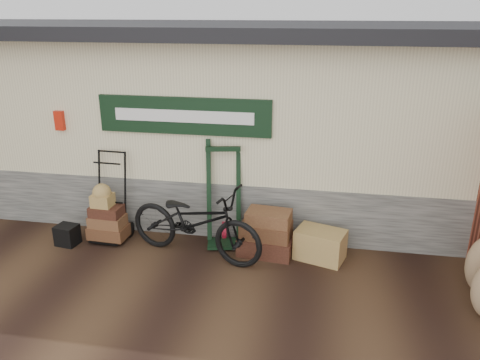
% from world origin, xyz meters
% --- Properties ---
extents(ground, '(80.00, 80.00, 0.00)m').
position_xyz_m(ground, '(0.00, 0.00, 0.00)').
color(ground, black).
rests_on(ground, ground).
extents(station_building, '(14.40, 4.10, 3.20)m').
position_xyz_m(station_building, '(-0.01, 2.74, 1.61)').
color(station_building, '#4C4C47').
rests_on(station_building, ground).
extents(porter_trolley, '(0.73, 0.56, 1.41)m').
position_xyz_m(porter_trolley, '(-1.47, 0.72, 0.70)').
color(porter_trolley, black).
rests_on(porter_trolley, ground).
extents(green_barrow, '(0.67, 0.59, 1.61)m').
position_xyz_m(green_barrow, '(0.31, 0.85, 0.81)').
color(green_barrow, black).
rests_on(green_barrow, ground).
extents(suitcase_stack, '(0.83, 0.57, 0.70)m').
position_xyz_m(suitcase_stack, '(0.99, 0.60, 0.35)').
color(suitcase_stack, '#341810').
rests_on(suitcase_stack, ground).
extents(wicker_hamper, '(0.78, 0.63, 0.45)m').
position_xyz_m(wicker_hamper, '(1.79, 0.59, 0.22)').
color(wicker_hamper, olive).
rests_on(wicker_hamper, ground).
extents(black_trunk, '(0.35, 0.31, 0.31)m').
position_xyz_m(black_trunk, '(-2.05, 0.34, 0.16)').
color(black_trunk, black).
rests_on(black_trunk, ground).
extents(bicycle, '(1.25, 2.23, 1.23)m').
position_xyz_m(bicycle, '(-0.01, 0.35, 0.61)').
color(bicycle, black).
rests_on(bicycle, ground).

